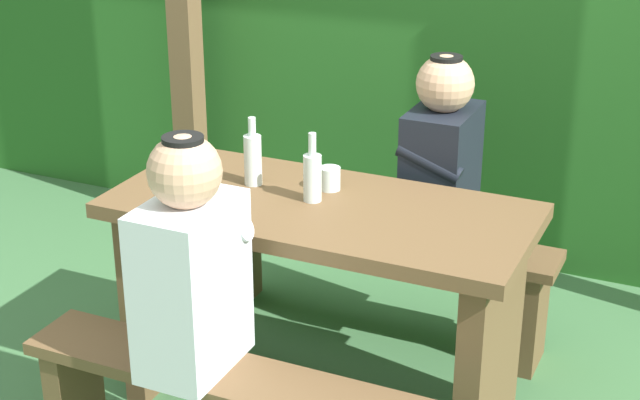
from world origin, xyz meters
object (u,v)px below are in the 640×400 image
Objects in this scene: bottle_left at (253,158)px; bottle_right at (312,175)px; drinking_glass at (330,178)px; person_black_coat at (441,159)px; picnic_table at (320,272)px; person_white_shirt at (190,264)px; bench_far at (379,259)px.

bottle_left reaches higher than bottle_right.
drinking_glass is 0.34× the size of bottle_right.
person_black_coat is 0.72m from bottle_left.
bottle_left is at bearing -135.76° from person_black_coat.
drinking_glass is (-0.25, -0.43, 0.04)m from person_black_coat.
person_black_coat is at bearing 67.56° from picnic_table.
person_black_coat is (0.23, 0.56, 0.26)m from picnic_table.
person_white_shirt is 0.65m from bottle_left.
bench_far is at bearing 87.15° from drinking_glass.
drinking_glass is 0.12m from bottle_right.
person_white_shirt is at bearing -97.58° from bench_far.
picnic_table is at bearing -90.00° from bench_far.
person_black_coat reaches higher than picnic_table.
person_white_shirt is 3.00× the size of bottle_left.
bottle_left is 0.25m from bottle_right.
bottle_right is (-0.03, -0.55, 0.54)m from bench_far.
drinking_glass is at bearing -92.85° from bench_far.
picnic_table is at bearing -80.38° from drinking_glass.
drinking_glass is (-0.02, 0.13, 0.29)m from picnic_table.
drinking_glass is at bearing 14.07° from bottle_left.
person_white_shirt is (-0.15, -0.56, 0.26)m from picnic_table.
bottle_right reaches higher than bench_far.
picnic_table reaches higher than bench_far.
drinking_glass is at bearing 79.48° from person_white_shirt.
bottle_right is (0.12, 0.58, 0.08)m from person_white_shirt.
bottle_right is at bearing -11.33° from bottle_left.
drinking_glass is at bearing 99.62° from picnic_table.
bottle_left is at bearing 168.67° from bottle_right.
bench_far is at bearing 82.42° from person_white_shirt.
bottle_left is at bearing -119.15° from bench_far.
picnic_table is 0.32m from drinking_glass.
bottle_left is at bearing -165.93° from drinking_glass.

